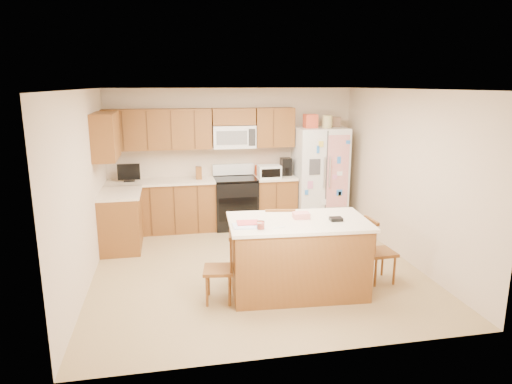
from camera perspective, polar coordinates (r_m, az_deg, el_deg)
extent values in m
plane|color=tan|center=(6.67, -0.05, -9.29)|extent=(4.50, 4.50, 0.00)
cube|color=beige|center=(8.48, -2.96, 4.40)|extent=(4.50, 0.10, 2.50)
cube|color=beige|center=(4.18, 5.85, -5.09)|extent=(4.50, 0.10, 2.50)
cube|color=beige|center=(6.28, -20.65, 0.36)|extent=(0.10, 4.50, 2.50)
cube|color=beige|center=(7.07, 18.16, 1.94)|extent=(0.10, 4.50, 2.50)
cube|color=white|center=(6.16, -0.06, 12.72)|extent=(4.50, 4.50, 0.04)
cube|color=brown|center=(8.27, -11.65, -1.83)|extent=(1.87, 0.60, 0.88)
cube|color=brown|center=(8.49, 2.34, -1.17)|extent=(0.72, 0.60, 0.88)
cube|color=brown|center=(7.57, -16.50, -3.55)|extent=(0.60, 0.95, 0.88)
cube|color=#F9E2C6|center=(8.16, -11.81, 1.27)|extent=(1.87, 0.64, 0.04)
cube|color=#F9E2C6|center=(8.38, 2.39, 1.86)|extent=(0.72, 0.64, 0.04)
cube|color=#F9E2C6|center=(7.45, -16.66, -0.16)|extent=(0.64, 0.95, 0.04)
cube|color=brown|center=(8.17, -12.17, 7.66)|extent=(1.85, 0.33, 0.70)
cube|color=brown|center=(8.39, 2.28, 8.09)|extent=(0.70, 0.33, 0.70)
cube|color=brown|center=(8.23, -2.86, 9.42)|extent=(0.76, 0.33, 0.29)
cube|color=brown|center=(7.32, -18.27, 6.66)|extent=(0.33, 0.95, 0.70)
cube|color=#4B2D16|center=(8.03, -16.32, 7.33)|extent=(0.02, 0.01, 0.66)
cube|color=#4B2D16|center=(8.01, -15.85, -2.57)|extent=(0.02, 0.01, 0.84)
cube|color=#4B2D16|center=(8.00, -13.45, 7.49)|extent=(0.02, 0.01, 0.66)
cube|color=#4B2D16|center=(7.98, -12.99, -2.45)|extent=(0.02, 0.01, 0.84)
cube|color=#4B2D16|center=(8.00, -10.56, 7.62)|extent=(0.02, 0.01, 0.66)
cube|color=#4B2D16|center=(7.98, -10.12, -2.33)|extent=(0.02, 0.01, 0.84)
cube|color=#4B2D16|center=(8.01, -7.68, 7.74)|extent=(0.01, 0.01, 0.66)
cube|color=#4B2D16|center=(7.99, -7.25, -2.20)|extent=(0.01, 0.01, 0.84)
cube|color=#4B2D16|center=(8.21, 2.21, 7.98)|extent=(0.01, 0.01, 0.66)
cube|color=#4B2D16|center=(8.19, 2.56, -1.71)|extent=(0.01, 0.01, 0.84)
cube|color=white|center=(8.24, -2.81, 6.94)|extent=(0.76, 0.38, 0.40)
cube|color=slate|center=(8.04, -3.03, 6.78)|extent=(0.54, 0.01, 0.24)
cube|color=#262626|center=(8.10, -0.49, 6.85)|extent=(0.12, 0.01, 0.30)
cube|color=brown|center=(8.16, -7.17, 2.38)|extent=(0.10, 0.14, 0.22)
cube|color=black|center=(8.21, -15.55, 1.35)|extent=(0.18, 0.12, 0.02)
cube|color=black|center=(8.18, -15.62, 2.44)|extent=(0.38, 0.03, 0.28)
cube|color=#DD3200|center=(8.41, 1.19, 2.67)|extent=(0.35, 0.22, 0.18)
cube|color=white|center=(8.19, 1.67, 2.56)|extent=(0.40, 0.28, 0.23)
cube|color=black|center=(8.05, 1.89, 2.37)|extent=(0.34, 0.01, 0.15)
cube|color=black|center=(8.45, 3.76, 3.19)|extent=(0.18, 0.22, 0.32)
cylinder|color=black|center=(8.40, 3.87, 2.64)|extent=(0.12, 0.12, 0.12)
cube|color=black|center=(8.34, -2.58, -1.45)|extent=(0.76, 0.64, 0.88)
cube|color=black|center=(8.03, -2.24, -2.17)|extent=(0.68, 0.01, 0.42)
cube|color=black|center=(8.23, -2.62, 1.68)|extent=(0.76, 0.64, 0.03)
cube|color=white|center=(8.46, -2.89, 2.86)|extent=(0.76, 0.10, 0.20)
cube|color=white|center=(8.54, 7.91, 1.97)|extent=(0.90, 0.75, 1.80)
cube|color=#4C4C4C|center=(8.19, 8.77, 1.45)|extent=(0.02, 0.01, 1.75)
cube|color=silver|center=(8.12, 8.53, 2.44)|extent=(0.02, 0.03, 0.55)
cube|color=silver|center=(8.16, 9.20, 2.46)|extent=(0.02, 0.03, 0.55)
cube|color=#3F3F44|center=(8.07, 7.36, 3.13)|extent=(0.20, 0.01, 0.28)
cube|color=#D84C59|center=(8.23, 10.12, 2.52)|extent=(0.42, 0.01, 1.30)
cube|color=#DC5030|center=(8.34, 6.82, 8.81)|extent=(0.22, 0.22, 0.24)
cylinder|color=#D0C37C|center=(8.39, 8.90, 8.70)|extent=(0.18, 0.18, 0.22)
cube|color=#816049|center=(8.58, 9.74, 8.63)|extent=(0.18, 0.20, 0.18)
cube|color=brown|center=(5.79, 5.22, -8.16)|extent=(1.69, 1.02, 0.90)
cube|color=#F9E2C6|center=(5.64, 5.32, -3.72)|extent=(1.77, 1.11, 0.04)
cylinder|color=#DC5030|center=(5.27, 0.60, -4.31)|extent=(0.08, 0.08, 0.06)
cylinder|color=white|center=(5.27, 0.60, -4.15)|extent=(0.09, 0.09, 0.09)
cube|color=#DD7670|center=(5.72, 5.66, -2.92)|extent=(0.21, 0.16, 0.07)
cube|color=black|center=(5.67, 9.97, -3.35)|extent=(0.16, 0.13, 0.04)
cube|color=white|center=(5.37, -1.29, -4.25)|extent=(0.31, 0.26, 0.01)
cube|color=#D84C4C|center=(5.44, -1.02, -3.84)|extent=(0.27, 0.22, 0.01)
cylinder|color=white|center=(5.32, 2.92, -4.44)|extent=(0.14, 0.04, 0.01)
cube|color=brown|center=(5.56, -4.72, -9.67)|extent=(0.40, 0.42, 0.04)
cylinder|color=brown|center=(5.79, -5.96, -10.99)|extent=(0.03, 0.03, 0.38)
cylinder|color=brown|center=(5.52, -6.15, -12.27)|extent=(0.03, 0.03, 0.38)
cylinder|color=brown|center=(5.78, -3.29, -10.99)|extent=(0.03, 0.03, 0.38)
cylinder|color=brown|center=(5.51, -3.34, -12.28)|extent=(0.03, 0.03, 0.38)
cylinder|color=brown|center=(5.60, -3.17, -6.98)|extent=(0.02, 0.02, 0.42)
cylinder|color=brown|center=(5.53, -3.18, -7.22)|extent=(0.02, 0.02, 0.42)
cylinder|color=brown|center=(5.47, -3.19, -7.46)|extent=(0.02, 0.02, 0.42)
cylinder|color=brown|center=(5.41, -3.20, -7.71)|extent=(0.02, 0.02, 0.42)
cylinder|color=brown|center=(5.35, -3.21, -7.96)|extent=(0.02, 0.02, 0.42)
cube|color=brown|center=(5.40, -3.22, -5.36)|extent=(0.09, 0.35, 0.04)
cube|color=brown|center=(6.30, 2.90, -6.35)|extent=(0.48, 0.46, 0.04)
cylinder|color=brown|center=(6.53, 4.28, -7.81)|extent=(0.04, 0.04, 0.43)
cylinder|color=brown|center=(6.51, 1.31, -7.84)|extent=(0.04, 0.04, 0.43)
cylinder|color=brown|center=(6.26, 4.51, -8.79)|extent=(0.04, 0.04, 0.43)
cylinder|color=brown|center=(6.24, 1.40, -8.83)|extent=(0.04, 0.04, 0.43)
cylinder|color=brown|center=(6.07, 4.43, -4.58)|extent=(0.02, 0.02, 0.48)
cylinder|color=brown|center=(6.07, 3.73, -4.59)|extent=(0.02, 0.02, 0.48)
cylinder|color=brown|center=(6.06, 3.02, -4.59)|extent=(0.02, 0.02, 0.48)
cylinder|color=brown|center=(6.06, 2.32, -4.60)|extent=(0.02, 0.02, 0.48)
cylinder|color=brown|center=(6.05, 1.62, -4.60)|extent=(0.02, 0.02, 0.48)
cube|color=brown|center=(5.99, 3.05, -2.43)|extent=(0.40, 0.11, 0.05)
cube|color=brown|center=(6.29, 15.25, -7.28)|extent=(0.38, 0.40, 0.04)
cylinder|color=brown|center=(6.30, 16.89, -9.40)|extent=(0.03, 0.03, 0.38)
cylinder|color=brown|center=(6.55, 15.52, -8.44)|extent=(0.03, 0.03, 0.38)
cylinder|color=brown|center=(6.18, 14.72, -9.74)|extent=(0.03, 0.03, 0.38)
cylinder|color=brown|center=(6.42, 13.41, -8.74)|extent=(0.03, 0.03, 0.38)
cylinder|color=brown|center=(6.03, 14.73, -5.80)|extent=(0.02, 0.02, 0.43)
cylinder|color=brown|center=(6.08, 14.43, -5.60)|extent=(0.02, 0.02, 0.43)
cylinder|color=brown|center=(6.14, 14.13, -5.41)|extent=(0.02, 0.02, 0.43)
cylinder|color=brown|center=(6.19, 13.84, -5.22)|extent=(0.02, 0.02, 0.43)
cylinder|color=brown|center=(6.25, 13.55, -5.03)|extent=(0.02, 0.02, 0.43)
cube|color=brown|center=(6.07, 14.25, -3.48)|extent=(0.06, 0.36, 0.04)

